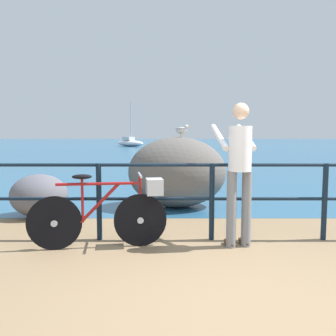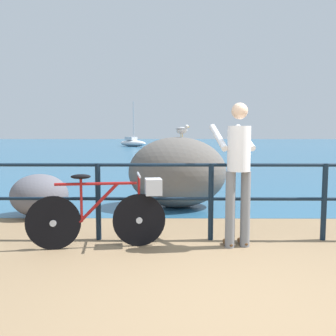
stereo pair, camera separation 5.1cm
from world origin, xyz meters
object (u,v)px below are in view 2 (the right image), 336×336
at_px(seagull, 182,130).
at_px(sailboat, 133,143).
at_px(breakwater_boulder_left, 39,195).
at_px(bicycle, 109,210).
at_px(person_at_railing, 238,168).
at_px(breakwater_boulder_main, 177,172).

height_order(seagull, sailboat, sailboat).
bearing_deg(breakwater_boulder_left, bicycle, -48.47).
bearing_deg(breakwater_boulder_left, sailboat, 93.43).
bearing_deg(seagull, bicycle, -70.84).
height_order(bicycle, breakwater_boulder_left, bicycle).
bearing_deg(seagull, person_at_railing, -35.70).
height_order(bicycle, seagull, seagull).
bearing_deg(seagull, sailboat, 138.04).
distance_m(person_at_railing, seagull, 2.59).
xyz_separation_m(breakwater_boulder_main, seagull, (0.08, 0.03, 0.81)).
xyz_separation_m(bicycle, seagull, (0.97, 2.52, 1.02)).
relative_size(bicycle, person_at_railing, 0.95).
bearing_deg(seagull, breakwater_boulder_main, -117.28).
height_order(breakwater_boulder_main, sailboat, sailboat).
bearing_deg(sailboat, breakwater_boulder_main, -34.77).
bearing_deg(person_at_railing, seagull, 1.26).
distance_m(breakwater_boulder_main, sailboat, 33.11).
relative_size(bicycle, breakwater_boulder_left, 1.74).
relative_size(bicycle, breakwater_boulder_main, 0.90).
height_order(bicycle, person_at_railing, person_at_railing).
relative_size(breakwater_boulder_left, sailboat, 0.20).
bearing_deg(breakwater_boulder_main, person_at_railing, -73.93).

